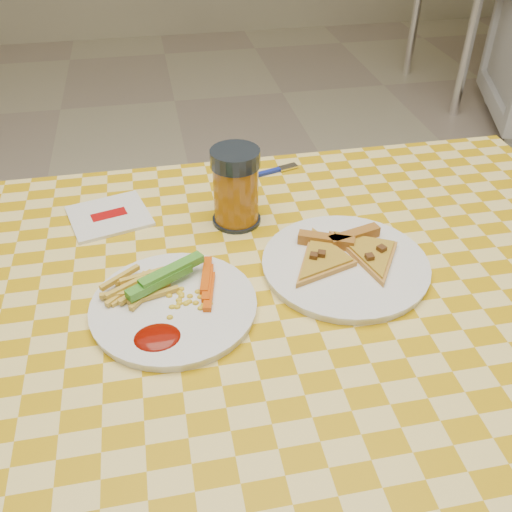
{
  "coord_description": "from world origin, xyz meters",
  "views": [
    {
      "loc": [
        -0.15,
        -0.66,
        1.34
      ],
      "look_at": [
        -0.01,
        0.06,
        0.78
      ],
      "focal_mm": 40.0,
      "sensor_mm": 36.0,
      "label": 1
    }
  ],
  "objects_px": {
    "plate_left": "(174,308)",
    "plate_right": "(345,266)",
    "table": "(269,324)",
    "drink_glass": "(236,188)"
  },
  "relations": [
    {
      "from": "plate_left",
      "to": "plate_right",
      "type": "relative_size",
      "value": 0.91
    },
    {
      "from": "plate_right",
      "to": "drink_glass",
      "type": "height_order",
      "value": "drink_glass"
    },
    {
      "from": "plate_left",
      "to": "plate_right",
      "type": "height_order",
      "value": "same"
    },
    {
      "from": "table",
      "to": "plate_right",
      "type": "xyz_separation_m",
      "value": [
        0.13,
        0.03,
        0.08
      ]
    },
    {
      "from": "table",
      "to": "plate_left",
      "type": "xyz_separation_m",
      "value": [
        -0.15,
        -0.02,
        0.08
      ]
    },
    {
      "from": "plate_left",
      "to": "plate_right",
      "type": "distance_m",
      "value": 0.29
    },
    {
      "from": "table",
      "to": "plate_right",
      "type": "bearing_deg",
      "value": 12.15
    },
    {
      "from": "plate_right",
      "to": "plate_left",
      "type": "bearing_deg",
      "value": -170.55
    },
    {
      "from": "table",
      "to": "plate_left",
      "type": "distance_m",
      "value": 0.17
    },
    {
      "from": "table",
      "to": "drink_glass",
      "type": "bearing_deg",
      "value": 95.51
    }
  ]
}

